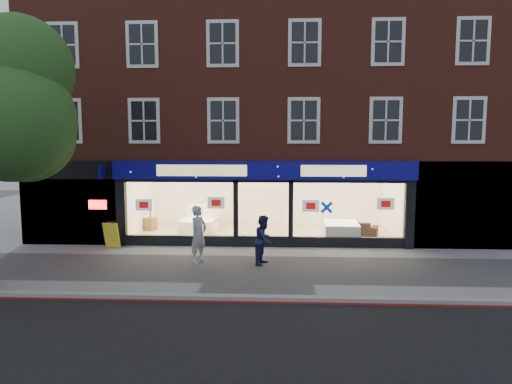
# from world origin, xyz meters

# --- Properties ---
(ground) EXTENTS (120.00, 120.00, 0.00)m
(ground) POSITION_xyz_m (0.00, 0.00, 0.00)
(ground) COLOR gray
(ground) RESTS_ON ground
(kerb_line) EXTENTS (60.00, 0.10, 0.01)m
(kerb_line) POSITION_xyz_m (0.00, -3.10, 0.01)
(kerb_line) COLOR #8C0A07
(kerb_line) RESTS_ON ground
(kerb_stone) EXTENTS (60.00, 0.25, 0.12)m
(kerb_stone) POSITION_xyz_m (0.00, -2.90, 0.06)
(kerb_stone) COLOR gray
(kerb_stone) RESTS_ON ground
(showroom_floor) EXTENTS (11.00, 4.50, 0.10)m
(showroom_floor) POSITION_xyz_m (0.00, 5.25, 0.05)
(showroom_floor) COLOR tan
(showroom_floor) RESTS_ON ground
(building) EXTENTS (19.00, 8.26, 10.30)m
(building) POSITION_xyz_m (-0.02, 6.93, 6.67)
(building) COLOR brown
(building) RESTS_ON ground
(display_bed) EXTENTS (1.63, 1.96, 1.06)m
(display_bed) POSITION_xyz_m (-2.90, 5.65, 0.40)
(display_bed) COLOR white
(display_bed) RESTS_ON showroom_floor
(bedside_table) EXTENTS (0.58, 0.58, 0.55)m
(bedside_table) POSITION_xyz_m (-5.10, 5.56, 0.38)
(bedside_table) COLOR brown
(bedside_table) RESTS_ON showroom_floor
(mattress_stack) EXTENTS (1.39, 1.74, 0.67)m
(mattress_stack) POSITION_xyz_m (3.10, 4.10, 0.44)
(mattress_stack) COLOR white
(mattress_stack) RESTS_ON showroom_floor
(sofa) EXTENTS (2.22, 1.41, 0.61)m
(sofa) POSITION_xyz_m (3.70, 4.97, 0.40)
(sofa) COLOR black
(sofa) RESTS_ON showroom_floor
(a_board) EXTENTS (0.72, 0.54, 0.99)m
(a_board) POSITION_xyz_m (-5.73, 2.63, 0.49)
(a_board) COLOR yellow
(a_board) RESTS_ON ground
(pedestrian_grey) EXTENTS (0.74, 0.83, 1.91)m
(pedestrian_grey) POSITION_xyz_m (-2.07, 0.64, 0.95)
(pedestrian_grey) COLOR #A6A7AD
(pedestrian_grey) RESTS_ON ground
(pedestrian_blue) EXTENTS (0.83, 0.94, 1.63)m
(pedestrian_blue) POSITION_xyz_m (0.11, 0.56, 0.81)
(pedestrian_blue) COLOR #171C41
(pedestrian_blue) RESTS_ON ground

